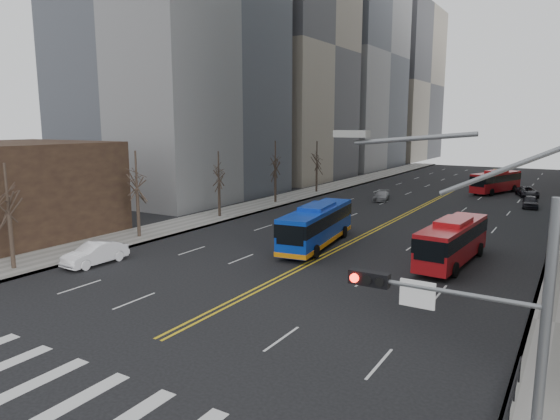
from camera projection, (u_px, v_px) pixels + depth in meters
name	position (u px, v px, depth m)	size (l,w,h in m)	color
ground	(58.00, 390.00, 18.11)	(220.00, 220.00, 0.00)	black
sidewalk_left	(288.00, 198.00, 64.46)	(5.00, 130.00, 0.15)	gray
crosswalk	(58.00, 390.00, 18.11)	(26.70, 4.00, 0.01)	silver
centerline	(437.00, 198.00, 64.49)	(0.55, 100.00, 0.01)	gold
office_towers	(471.00, 22.00, 71.73)	(83.00, 134.00, 58.00)	gray
signal_mast	(477.00, 322.00, 11.95)	(5.37, 0.37, 9.39)	slate
pedestrian_railing	(510.00, 404.00, 15.74)	(0.06, 6.06, 1.02)	black
street_trees	(316.00, 171.00, 50.07)	(35.20, 47.20, 7.60)	#2E241C
blue_bus	(317.00, 224.00, 39.27)	(3.91, 11.55, 3.31)	#0D3BC6
red_bus_near	(453.00, 239.00, 34.22)	(3.01, 9.92, 3.14)	red
red_bus_far	(496.00, 180.00, 69.22)	(5.45, 10.16, 3.19)	red
car_white	(95.00, 253.00, 34.24)	(1.62, 4.64, 1.53)	white
car_dark_mid	(530.00, 202.00, 57.38)	(1.66, 4.12, 1.40)	black
car_silver	(381.00, 196.00, 62.71)	(1.70, 4.18, 1.21)	gray
car_dark_far	(527.00, 192.00, 66.16)	(2.17, 4.71, 1.31)	black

